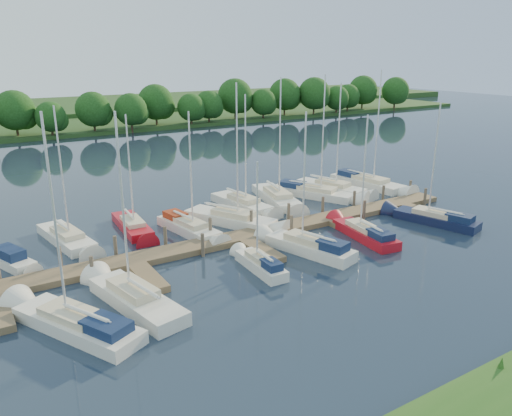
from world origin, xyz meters
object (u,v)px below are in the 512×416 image
dock (245,240)px  sailboat_s_2 (260,265)px  motorboat (12,261)px  sailboat_n_5 (235,221)px

dock → sailboat_s_2: sailboat_s_2 is taller
motorboat → sailboat_n_5: size_ratio=0.41×
motorboat → sailboat_s_2: sailboat_s_2 is taller
dock → sailboat_s_2: bearing=-108.9°
dock → motorboat: size_ratio=8.52×
dock → sailboat_n_5: sailboat_n_5 is taller
motorboat → sailboat_s_2: bearing=125.1°
dock → sailboat_s_2: 4.65m
dock → sailboat_n_5: 4.02m
dock → sailboat_s_2: (-1.51, -4.40, 0.12)m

